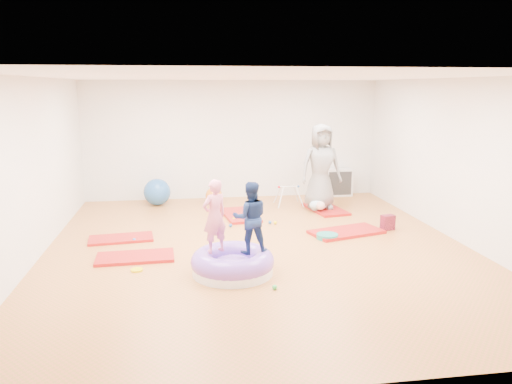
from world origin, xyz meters
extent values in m
cube|color=#BF6738|center=(0.00, 0.00, 0.00)|extent=(7.00, 8.00, 0.01)
cube|color=white|center=(0.00, 0.00, 2.80)|extent=(7.00, 8.00, 0.01)
cube|color=silver|center=(0.00, 4.00, 1.40)|extent=(7.00, 0.01, 2.80)
cube|color=silver|center=(0.00, -4.00, 1.40)|extent=(7.00, 0.01, 2.80)
cube|color=silver|center=(-3.50, 0.00, 1.40)|extent=(0.01, 8.00, 2.80)
cube|color=silver|center=(3.50, 0.00, 1.40)|extent=(0.01, 8.00, 2.80)
cube|color=maroon|center=(-2.00, -0.22, 0.02)|extent=(1.22, 0.65, 0.05)
cube|color=maroon|center=(-2.33, 0.83, 0.02)|extent=(1.15, 0.67, 0.05)
cube|color=maroon|center=(-0.06, 2.14, 0.03)|extent=(0.78, 1.32, 0.05)
cube|color=maroon|center=(1.73, 0.62, 0.03)|extent=(1.45, 1.00, 0.06)
cube|color=maroon|center=(1.85, 2.39, 0.03)|extent=(0.82, 1.32, 0.05)
cylinder|color=white|center=(-0.55, -1.07, 0.07)|extent=(1.17, 1.17, 0.13)
torus|color=#7A4DC8|center=(-0.55, -1.07, 0.19)|extent=(1.21, 1.21, 0.32)
ellipsoid|color=#7A4DC8|center=(-0.55, -1.07, 0.11)|extent=(0.64, 0.64, 0.29)
imported|color=pink|center=(-0.79, -0.96, 0.88)|extent=(0.47, 0.42, 1.07)
imported|color=navy|center=(-0.29, -1.07, 0.87)|extent=(0.52, 0.41, 1.05)
imported|color=slate|center=(1.73, 2.40, 0.97)|extent=(0.94, 0.65, 1.83)
ellipsoid|color=#A3C9D7|center=(1.64, 2.22, 0.16)|extent=(0.39, 0.25, 0.22)
sphere|color=beige|center=(1.64, 2.04, 0.19)|extent=(0.18, 0.18, 0.18)
sphere|color=red|center=(-0.65, -0.60, 0.03)|extent=(0.07, 0.07, 0.07)
sphere|color=#2457A1|center=(-2.09, 0.66, 0.03)|extent=(0.07, 0.07, 0.07)
sphere|color=#2457A1|center=(0.45, 1.45, 0.03)|extent=(0.07, 0.07, 0.07)
sphere|color=#E5D500|center=(0.55, 1.41, 0.03)|extent=(0.07, 0.07, 0.07)
sphere|color=green|center=(-0.06, -1.75, 0.03)|extent=(0.07, 0.07, 0.07)
sphere|color=#2457A1|center=(-0.34, 1.35, 0.03)|extent=(0.07, 0.07, 0.07)
sphere|color=#E5D500|center=(-0.23, 1.80, 0.03)|extent=(0.07, 0.07, 0.07)
sphere|color=#2457A1|center=(-1.80, 3.42, 0.30)|extent=(0.61, 0.61, 0.61)
sphere|color=orange|center=(-0.52, 3.33, 0.19)|extent=(0.39, 0.39, 0.39)
cylinder|color=silver|center=(0.92, 2.69, 0.24)|extent=(0.17, 0.18, 0.46)
cylinder|color=silver|center=(0.92, 3.09, 0.24)|extent=(0.17, 0.18, 0.46)
cylinder|color=silver|center=(1.35, 2.69, 0.24)|extent=(0.17, 0.18, 0.46)
cylinder|color=silver|center=(1.35, 3.09, 0.24)|extent=(0.17, 0.18, 0.46)
cylinder|color=silver|center=(1.13, 2.89, 0.44)|extent=(0.44, 0.03, 0.03)
sphere|color=red|center=(0.91, 2.89, 0.44)|extent=(0.05, 0.05, 0.05)
sphere|color=#2457A1|center=(1.36, 2.89, 0.44)|extent=(0.05, 0.05, 0.05)
cube|color=silver|center=(2.58, 3.80, 0.34)|extent=(0.67, 0.33, 0.67)
cube|color=#2F2F2F|center=(2.58, 3.64, 0.34)|extent=(0.58, 0.02, 0.58)
cube|color=silver|center=(2.58, 3.75, 0.34)|extent=(0.02, 0.23, 0.59)
cube|color=silver|center=(2.58, 3.75, 0.34)|extent=(0.59, 0.23, 0.02)
cylinder|color=#1C8478|center=(1.29, 0.35, 0.04)|extent=(0.38, 0.38, 0.08)
cube|color=#C0264B|center=(2.58, 0.73, 0.14)|extent=(0.28, 0.21, 0.28)
cylinder|color=#E5D500|center=(-1.93, -0.76, 0.01)|extent=(0.18, 0.18, 0.03)
camera|label=1|loc=(-1.23, -7.86, 2.65)|focal=35.00mm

